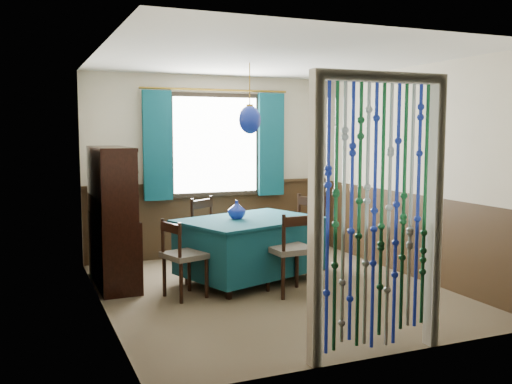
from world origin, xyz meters
name	(u,v)px	position (x,y,z in m)	size (l,w,h in m)	color
floor	(273,290)	(0.00, 0.00, 0.00)	(4.00, 4.00, 0.00)	brown
ceiling	(274,58)	(0.00, 0.00, 2.50)	(4.00, 4.00, 0.00)	silver
wall_back	(214,166)	(0.00, 2.00, 1.25)	(3.60, 3.60, 0.00)	beige
wall_front	(383,197)	(0.00, -2.00, 1.25)	(3.60, 3.60, 0.00)	beige
wall_left	(101,183)	(-1.80, 0.00, 1.25)	(4.00, 4.00, 0.00)	beige
wall_right	(411,172)	(1.80, 0.00, 1.25)	(4.00, 4.00, 0.00)	beige
wainscot_back	(215,220)	(0.00, 1.99, 0.50)	(3.60, 3.60, 0.00)	#332313
wainscot_front	(380,293)	(0.00, -1.99, 0.50)	(3.60, 3.60, 0.00)	#332313
wainscot_left	(105,260)	(-1.79, 0.00, 0.50)	(4.00, 4.00, 0.00)	#332313
wainscot_right	(408,234)	(1.79, 0.00, 0.50)	(4.00, 4.00, 0.00)	#332313
window	(215,145)	(0.00, 1.95, 1.55)	(1.32, 0.12, 1.42)	black
doorway	(378,222)	(0.00, -1.94, 1.05)	(1.16, 0.12, 2.18)	silver
dining_table	(250,245)	(-0.09, 0.44, 0.43)	(1.80, 1.51, 0.74)	#0F414E
chair_near	(292,250)	(0.13, -0.19, 0.48)	(0.47, 0.45, 0.89)	black
chair_far	(212,233)	(-0.35, 1.07, 0.49)	(0.62, 0.62, 0.92)	black
chair_left	(183,256)	(-0.98, 0.13, 0.44)	(0.49, 0.51, 0.83)	black
chair_right	(304,231)	(0.74, 0.69, 0.50)	(0.61, 0.62, 0.94)	black
sideboard	(113,236)	(-1.57, 0.94, 0.55)	(0.43, 1.20, 1.57)	black
pendant_lamp	(250,120)	(-0.09, 0.44, 1.87)	(0.25, 0.25, 0.79)	olive
vase_table	(237,210)	(-0.24, 0.49, 0.84)	(0.19, 0.19, 0.19)	navy
bowl_shelf	(120,190)	(-1.51, 0.71, 1.10)	(0.23, 0.23, 0.06)	beige
vase_sideboard	(114,205)	(-1.51, 1.19, 0.87)	(0.17, 0.17, 0.18)	beige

